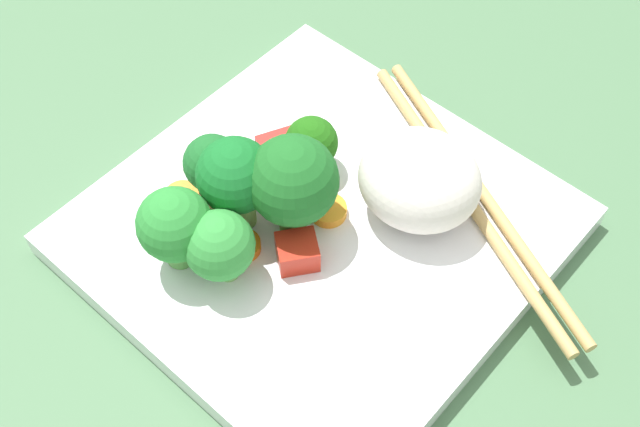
% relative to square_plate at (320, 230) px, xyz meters
% --- Properties ---
extents(ground_plane, '(1.10, 1.10, 0.02)m').
position_rel_square_plate_xyz_m(ground_plane, '(0.00, 0.00, -0.02)').
color(ground_plane, '#49714C').
extents(square_plate, '(0.27, 0.27, 0.02)m').
position_rel_square_plate_xyz_m(square_plate, '(0.00, 0.00, 0.00)').
color(square_plate, white).
rests_on(square_plate, ground_plane).
extents(rice_mound, '(0.09, 0.09, 0.06)m').
position_rel_square_plate_xyz_m(rice_mound, '(0.04, 0.05, 0.04)').
color(rice_mound, white).
rests_on(rice_mound, square_plate).
extents(broccoli_floret_0, '(0.05, 0.05, 0.07)m').
position_rel_square_plate_xyz_m(broccoli_floret_0, '(-0.04, -0.03, 0.05)').
color(broccoli_floret_0, '#7EBD5B').
rests_on(broccoli_floret_0, square_plate).
extents(broccoli_floret_1, '(0.04, 0.04, 0.06)m').
position_rel_square_plate_xyz_m(broccoli_floret_1, '(-0.02, -0.07, 0.04)').
color(broccoli_floret_1, '#75B75D').
rests_on(broccoli_floret_1, square_plate).
extents(broccoli_floret_2, '(0.04, 0.04, 0.05)m').
position_rel_square_plate_xyz_m(broccoli_floret_2, '(-0.07, -0.03, 0.04)').
color(broccoli_floret_2, '#6F9E51').
rests_on(broccoli_floret_2, square_plate).
extents(broccoli_floret_3, '(0.06, 0.06, 0.08)m').
position_rel_square_plate_xyz_m(broccoli_floret_3, '(-0.01, -0.01, 0.05)').
color(broccoli_floret_3, '#5E933E').
rests_on(broccoli_floret_3, square_plate).
extents(broccoli_floret_4, '(0.05, 0.05, 0.06)m').
position_rel_square_plate_xyz_m(broccoli_floret_4, '(-0.05, -0.08, 0.05)').
color(broccoli_floret_4, '#559E46').
rests_on(broccoli_floret_4, square_plate).
extents(broccoli_floret_5, '(0.04, 0.04, 0.04)m').
position_rel_square_plate_xyz_m(broccoli_floret_5, '(-0.03, 0.03, 0.03)').
color(broccoli_floret_5, '#7AAE5F').
rests_on(broccoli_floret_5, square_plate).
extents(carrot_slice_0, '(0.03, 0.03, 0.01)m').
position_rel_square_plate_xyz_m(carrot_slice_0, '(-0.00, 0.01, 0.01)').
color(carrot_slice_0, orange).
rests_on(carrot_slice_0, square_plate).
extents(carrot_slice_1, '(0.03, 0.03, 0.01)m').
position_rel_square_plate_xyz_m(carrot_slice_1, '(-0.08, -0.04, 0.01)').
color(carrot_slice_1, orange).
rests_on(carrot_slice_1, square_plate).
extents(carrot_slice_2, '(0.03, 0.03, 0.01)m').
position_rel_square_plate_xyz_m(carrot_slice_2, '(-0.02, 0.01, 0.01)').
color(carrot_slice_2, orange).
rests_on(carrot_slice_2, square_plate).
extents(carrot_slice_3, '(0.03, 0.03, 0.01)m').
position_rel_square_plate_xyz_m(carrot_slice_3, '(-0.02, -0.05, 0.01)').
color(carrot_slice_3, orange).
rests_on(carrot_slice_3, square_plate).
extents(pepper_chunk_0, '(0.03, 0.03, 0.02)m').
position_rel_square_plate_xyz_m(pepper_chunk_0, '(0.01, -0.03, 0.02)').
color(pepper_chunk_0, red).
rests_on(pepper_chunk_0, square_plate).
extents(pepper_chunk_1, '(0.02, 0.03, 0.01)m').
position_rel_square_plate_xyz_m(pepper_chunk_1, '(-0.08, -0.01, 0.02)').
color(pepper_chunk_1, red).
rests_on(pepper_chunk_1, square_plate).
extents(pepper_chunk_2, '(0.03, 0.02, 0.02)m').
position_rel_square_plate_xyz_m(pepper_chunk_2, '(-0.06, 0.00, 0.02)').
color(pepper_chunk_2, red).
rests_on(pepper_chunk_2, square_plate).
extents(pepper_chunk_3, '(0.03, 0.03, 0.02)m').
position_rel_square_plate_xyz_m(pepper_chunk_3, '(-0.05, 0.02, 0.02)').
color(pepper_chunk_3, red).
rests_on(pepper_chunk_3, square_plate).
extents(chicken_piece_0, '(0.03, 0.03, 0.02)m').
position_rel_square_plate_xyz_m(chicken_piece_0, '(-0.05, -0.05, 0.02)').
color(chicken_piece_0, tan).
rests_on(chicken_piece_0, square_plate).
extents(chopstick_pair, '(0.23, 0.13, 0.01)m').
position_rel_square_plate_xyz_m(chopstick_pair, '(0.06, 0.08, 0.01)').
color(chopstick_pair, tan).
rests_on(chopstick_pair, square_plate).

